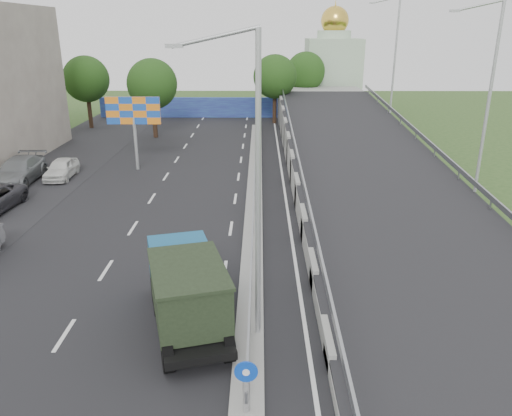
{
  "coord_description": "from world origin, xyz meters",
  "views": [
    {
      "loc": [
        0.35,
        -8.89,
        10.15
      ],
      "look_at": [
        0.18,
        13.23,
        2.2
      ],
      "focal_mm": 35.0,
      "sensor_mm": 36.0,
      "label": 1
    }
  ],
  "objects_px": {
    "lamp_post_near": "(252,177)",
    "parked_car_e": "(61,169)",
    "billboard": "(134,115)",
    "parked_car_d": "(19,171)",
    "sign_bollard": "(246,386)",
    "lamp_post_far": "(258,72)",
    "lamp_post_mid": "(257,96)",
    "church": "(332,68)",
    "dump_truck": "(186,288)"
  },
  "relations": [
    {
      "from": "lamp_post_near",
      "to": "parked_car_e",
      "type": "height_order",
      "value": "lamp_post_near"
    },
    {
      "from": "billboard",
      "to": "parked_car_d",
      "type": "xyz_separation_m",
      "value": [
        -7.48,
        -3.43,
        -3.33
      ]
    },
    {
      "from": "billboard",
      "to": "sign_bollard",
      "type": "bearing_deg",
      "value": -70.79
    },
    {
      "from": "lamp_post_far",
      "to": "parked_car_e",
      "type": "xyz_separation_m",
      "value": [
        -14.04,
        -20.34,
        -5.1
      ]
    },
    {
      "from": "billboard",
      "to": "lamp_post_mid",
      "type": "bearing_deg",
      "value": -12.38
    },
    {
      "from": "billboard",
      "to": "parked_car_e",
      "type": "xyz_separation_m",
      "value": [
        -4.93,
        -2.34,
        -3.48
      ]
    },
    {
      "from": "church",
      "to": "parked_car_d",
      "type": "relative_size",
      "value": 2.35
    },
    {
      "from": "lamp_post_near",
      "to": "dump_truck",
      "type": "relative_size",
      "value": 1.54
    },
    {
      "from": "lamp_post_near",
      "to": "lamp_post_far",
      "type": "relative_size",
      "value": 1.0
    },
    {
      "from": "dump_truck",
      "to": "parked_car_d",
      "type": "height_order",
      "value": "dump_truck"
    },
    {
      "from": "lamp_post_far",
      "to": "dump_truck",
      "type": "height_order",
      "value": "lamp_post_far"
    },
    {
      "from": "billboard",
      "to": "dump_truck",
      "type": "xyz_separation_m",
      "value": [
        6.75,
        -21.25,
        -2.68
      ]
    },
    {
      "from": "church",
      "to": "lamp_post_far",
      "type": "bearing_deg",
      "value": -125.24
    },
    {
      "from": "church",
      "to": "dump_truck",
      "type": "relative_size",
      "value": 2.11
    },
    {
      "from": "dump_truck",
      "to": "parked_car_d",
      "type": "relative_size",
      "value": 1.11
    },
    {
      "from": "lamp_post_near",
      "to": "lamp_post_mid",
      "type": "bearing_deg",
      "value": 90.0
    },
    {
      "from": "lamp_post_far",
      "to": "church",
      "type": "bearing_deg",
      "value": 54.76
    },
    {
      "from": "church",
      "to": "lamp_post_near",
      "type": "bearing_deg",
      "value": -100.38
    },
    {
      "from": "lamp_post_near",
      "to": "parked_car_d",
      "type": "relative_size",
      "value": 1.72
    },
    {
      "from": "lamp_post_mid",
      "to": "lamp_post_far",
      "type": "relative_size",
      "value": 1.0
    },
    {
      "from": "billboard",
      "to": "parked_car_d",
      "type": "distance_m",
      "value": 8.88
    },
    {
      "from": "lamp_post_far",
      "to": "church",
      "type": "distance_m",
      "value": 17.15
    },
    {
      "from": "billboard",
      "to": "dump_truck",
      "type": "relative_size",
      "value": 0.84
    },
    {
      "from": "sign_bollard",
      "to": "church",
      "type": "xyz_separation_m",
      "value": [
        10.0,
        57.83,
        4.28
      ]
    },
    {
      "from": "parked_car_d",
      "to": "sign_bollard",
      "type": "bearing_deg",
      "value": -56.04
    },
    {
      "from": "church",
      "to": "sign_bollard",
      "type": "bearing_deg",
      "value": -99.81
    },
    {
      "from": "lamp_post_mid",
      "to": "billboard",
      "type": "height_order",
      "value": "lamp_post_mid"
    },
    {
      "from": "lamp_post_mid",
      "to": "lamp_post_far",
      "type": "bearing_deg",
      "value": 90.0
    },
    {
      "from": "lamp_post_mid",
      "to": "parked_car_e",
      "type": "height_order",
      "value": "lamp_post_mid"
    },
    {
      "from": "lamp_post_far",
      "to": "sign_bollard",
      "type": "bearing_deg",
      "value": -90.14
    },
    {
      "from": "church",
      "to": "billboard",
      "type": "xyz_separation_m",
      "value": [
        -19.0,
        -32.0,
        -1.12
      ]
    },
    {
      "from": "lamp_post_near",
      "to": "lamp_post_mid",
      "type": "relative_size",
      "value": 1.0
    },
    {
      "from": "lamp_post_far",
      "to": "church",
      "type": "height_order",
      "value": "church"
    },
    {
      "from": "parked_car_d",
      "to": "parked_car_e",
      "type": "xyz_separation_m",
      "value": [
        2.55,
        1.09,
        -0.15
      ]
    },
    {
      "from": "church",
      "to": "parked_car_d",
      "type": "bearing_deg",
      "value": -126.78
    },
    {
      "from": "church",
      "to": "parked_car_e",
      "type": "distance_m",
      "value": 42.11
    },
    {
      "from": "lamp_post_far",
      "to": "dump_truck",
      "type": "distance_m",
      "value": 39.56
    },
    {
      "from": "dump_truck",
      "to": "parked_car_e",
      "type": "bearing_deg",
      "value": 105.88
    },
    {
      "from": "lamp_post_far",
      "to": "billboard",
      "type": "xyz_separation_m",
      "value": [
        -9.11,
        -18.0,
        -1.62
      ]
    },
    {
      "from": "lamp_post_far",
      "to": "lamp_post_mid",
      "type": "bearing_deg",
      "value": -90.0
    },
    {
      "from": "dump_truck",
      "to": "lamp_post_far",
      "type": "bearing_deg",
      "value": 70.73
    },
    {
      "from": "lamp_post_mid",
      "to": "lamp_post_near",
      "type": "bearing_deg",
      "value": -90.0
    },
    {
      "from": "sign_bollard",
      "to": "dump_truck",
      "type": "distance_m",
      "value": 5.12
    },
    {
      "from": "lamp_post_near",
      "to": "parked_car_d",
      "type": "xyz_separation_m",
      "value": [
        -16.59,
        18.57,
        -4.96
      ]
    },
    {
      "from": "lamp_post_mid",
      "to": "parked_car_d",
      "type": "bearing_deg",
      "value": -175.08
    },
    {
      "from": "church",
      "to": "dump_truck",
      "type": "distance_m",
      "value": 54.77
    },
    {
      "from": "parked_car_d",
      "to": "billboard",
      "type": "bearing_deg",
      "value": 22.22
    },
    {
      "from": "sign_bollard",
      "to": "church",
      "type": "relative_size",
      "value": 0.12
    },
    {
      "from": "lamp_post_mid",
      "to": "billboard",
      "type": "bearing_deg",
      "value": 167.62
    },
    {
      "from": "lamp_post_mid",
      "to": "parked_car_d",
      "type": "height_order",
      "value": "lamp_post_mid"
    }
  ]
}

